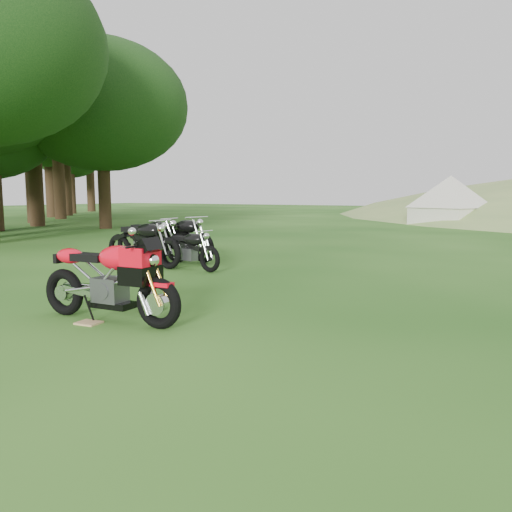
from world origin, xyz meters
The scene contains 9 objects.
ground centered at (0.00, 0.00, 0.00)m, with size 120.00×120.00×0.00m, color #14440E.
treeline centered at (-20.00, 15.00, 0.00)m, with size 28.00×32.00×14.00m, color black, non-canonical shape.
sport_motorcycle centered at (-1.13, -1.04, 0.61)m, with size 2.04×0.51×1.22m, color red, non-canonical shape.
plywood_board centered at (-1.27, -1.26, 0.01)m, with size 0.28×0.23×0.02m, color tan.
vintage_moto_a centered at (-2.91, 2.89, 0.45)m, with size 1.72×0.40×0.91m, color black, non-canonical shape.
vintage_moto_b centered at (-4.08, 2.76, 0.56)m, with size 2.12×0.49×1.12m, color black, non-canonical shape.
vintage_moto_c centered at (-4.56, 3.59, 0.55)m, with size 2.10×0.49×1.11m, color black, non-canonical shape.
vintage_moto_d centered at (-4.00, 4.03, 0.57)m, with size 2.17×0.50×1.14m, color black, non-canonical shape.
tent_left centered at (-0.74, 21.76, 1.28)m, with size 2.96×2.96×2.56m, color silver, non-canonical shape.
Camera 1 is at (3.53, -5.41, 1.59)m, focal length 35.00 mm.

